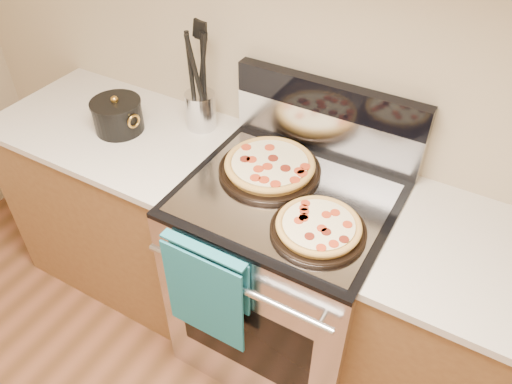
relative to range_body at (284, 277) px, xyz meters
The scene contains 16 objects.
wall_back 0.97m from the range_body, 90.00° to the left, with size 4.00×4.00×0.00m, color #BEAE89.
range_body is the anchor object (origin of this frame).
oven_window 0.34m from the range_body, 90.00° to the right, with size 0.56×0.01×0.40m, color black.
cooktop 0.46m from the range_body, ahead, with size 0.76×0.68×0.02m, color black.
backsplash_lower 0.64m from the range_body, 90.00° to the left, with size 0.76×0.06×0.18m, color silver.
backsplash_upper 0.77m from the range_body, 90.00° to the left, with size 0.76×0.06×0.12m, color black.
oven_handle 0.51m from the range_body, 90.00° to the right, with size 0.03×0.03×0.70m, color silver.
dish_towel 0.47m from the range_body, 107.74° to the right, with size 0.32×0.05×0.42m, color #187A70, non-canonical shape.
foil_sheet 0.47m from the range_body, 90.00° to the right, with size 0.70×0.55×0.01m, color gray.
cabinet_left 0.88m from the range_body, behind, with size 1.00×0.62×0.88m, color brown.
countertop_left 0.99m from the range_body, behind, with size 1.02×0.64×0.03m, color beige.
cabinet_right 0.88m from the range_body, ahead, with size 1.00×0.62×0.88m, color brown.
pepperoni_pizza_back 0.52m from the range_body, 149.22° to the left, with size 0.38×0.38×0.05m, color #B37D36, non-canonical shape.
pepperoni_pizza_front 0.54m from the range_body, 36.74° to the right, with size 0.32×0.32×0.04m, color #B37D36, non-canonical shape.
utensil_crock 0.79m from the range_body, 157.59° to the left, with size 0.13×0.13×0.16m, color silver.
saucepan 0.97m from the range_body, behind, with size 0.20×0.20×0.12m, color black.
Camera 1 is at (0.57, 0.41, 2.10)m, focal length 35.00 mm.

